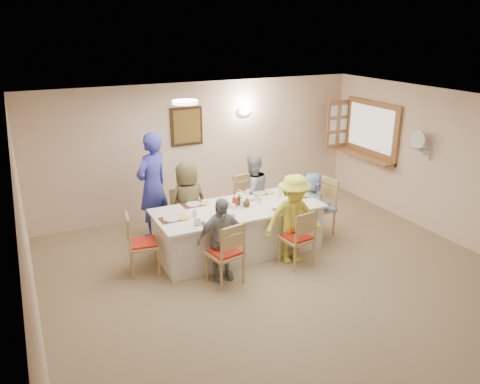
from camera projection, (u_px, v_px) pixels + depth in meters
name	position (u px, v px, depth m)	size (l,w,h in m)	color
ground	(297.00, 292.00, 6.47)	(7.00, 7.00, 0.00)	#897458
room_walls	(302.00, 189.00, 5.95)	(7.00, 7.00, 7.00)	beige
wall_picture	(187.00, 126.00, 8.70)	(0.62, 0.05, 0.72)	#402516
wall_sconce	(245.00, 111.00, 9.11)	(0.26, 0.09, 0.18)	white
ceiling_light	(185.00, 102.00, 6.49)	(0.36, 0.36, 0.05)	white
serving_hatch	(372.00, 130.00, 9.31)	(0.06, 1.50, 1.15)	#936235
hatch_sill	(364.00, 156.00, 9.44)	(0.30, 1.50, 0.05)	#936235
shutter_door	(338.00, 124.00, 9.85)	(0.55, 0.04, 1.00)	#936235
fan_shelf	(420.00, 151.00, 8.17)	(0.22, 0.36, 0.03)	white
desk_fan	(419.00, 143.00, 8.11)	(0.30, 0.30, 0.28)	#A5A5A8
dining_table	(238.00, 229.00, 7.52)	(2.67, 1.13, 0.76)	silver
chair_back_left	(186.00, 215.00, 7.93)	(0.43, 0.43, 0.89)	tan
chair_back_right	(249.00, 202.00, 8.41)	(0.46, 0.46, 0.95)	tan
chair_front_left	(225.00, 252.00, 6.57)	(0.46, 0.46, 0.95)	tan
chair_front_right	(297.00, 237.00, 7.07)	(0.44, 0.44, 0.92)	tan
chair_left_end	(143.00, 243.00, 6.85)	(0.45, 0.45, 0.94)	tan
chair_right_end	(319.00, 207.00, 8.12)	(0.48, 0.48, 1.00)	tan
diner_back_left	(188.00, 203.00, 7.74)	(0.75, 0.55, 1.41)	brown
diner_back_right	(252.00, 192.00, 8.24)	(0.74, 0.61, 1.39)	#9B9CA2
diner_front_left	(221.00, 239.00, 6.62)	(0.73, 0.31, 1.24)	gray
diner_front_right	(293.00, 219.00, 7.08)	(1.00, 0.69, 1.41)	yellow
diner_right_end	(313.00, 204.00, 8.04)	(0.38, 1.08, 1.15)	#A5D2FF
caregiver	(153.00, 186.00, 7.88)	(0.80, 0.73, 1.84)	#383EB6
placemat_fl	(214.00, 223.00, 6.79)	(0.36, 0.26, 0.01)	#472B19
plate_fl	(214.00, 223.00, 6.79)	(0.25, 0.25, 0.02)	white
napkin_fl	(226.00, 222.00, 6.82)	(0.13, 0.13, 0.01)	yellow
placemat_fr	(285.00, 210.00, 7.28)	(0.34, 0.26, 0.01)	#472B19
plate_fr	(285.00, 209.00, 7.28)	(0.24, 0.24, 0.01)	white
napkin_fr	(296.00, 209.00, 7.31)	(0.14, 0.14, 0.01)	yellow
placemat_bl	(193.00, 205.00, 7.50)	(0.36, 0.27, 0.01)	#472B19
plate_bl	(193.00, 204.00, 7.50)	(0.24, 0.24, 0.01)	white
napkin_bl	(205.00, 203.00, 7.53)	(0.13, 0.13, 0.01)	yellow
placemat_br	(259.00, 193.00, 8.00)	(0.32, 0.24, 0.01)	#472B19
plate_br	(259.00, 193.00, 7.99)	(0.24, 0.24, 0.01)	white
napkin_br	(270.00, 192.00, 8.02)	(0.14, 0.14, 0.01)	yellow
placemat_le	(172.00, 219.00, 6.94)	(0.36, 0.27, 0.01)	#472B19
plate_le	(172.00, 219.00, 6.94)	(0.26, 0.26, 0.02)	white
napkin_le	(184.00, 218.00, 6.97)	(0.15, 0.15, 0.01)	yellow
placemat_re	(298.00, 196.00, 7.85)	(0.33, 0.25, 0.01)	#472B19
plate_re	(298.00, 196.00, 7.85)	(0.23, 0.23, 0.01)	white
napkin_re	(309.00, 195.00, 7.88)	(0.15, 0.15, 0.01)	yellow
teacup_a	(198.00, 222.00, 6.74)	(0.13, 0.13, 0.09)	white
teacup_b	(248.00, 192.00, 7.96)	(0.10, 0.10, 0.08)	white
bowl_a	(228.00, 213.00, 7.08)	(0.28, 0.28, 0.06)	white
bowl_b	(251.00, 198.00, 7.71)	(0.20, 0.20, 0.05)	white
condiment_ketchup	(234.00, 201.00, 7.37)	(0.09, 0.09, 0.21)	#B3270F
condiment_brown	(239.00, 199.00, 7.47)	(0.10, 0.10, 0.18)	#3B280F
condiment_malt	(247.00, 202.00, 7.40)	(0.15, 0.15, 0.15)	#3B280F
drinking_glass	(228.00, 205.00, 7.35)	(0.07, 0.07, 0.10)	silver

